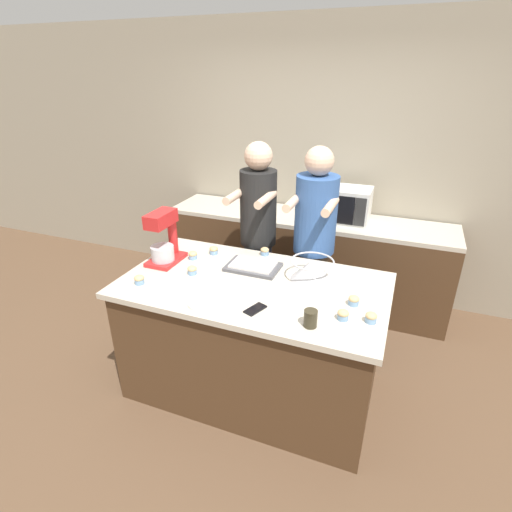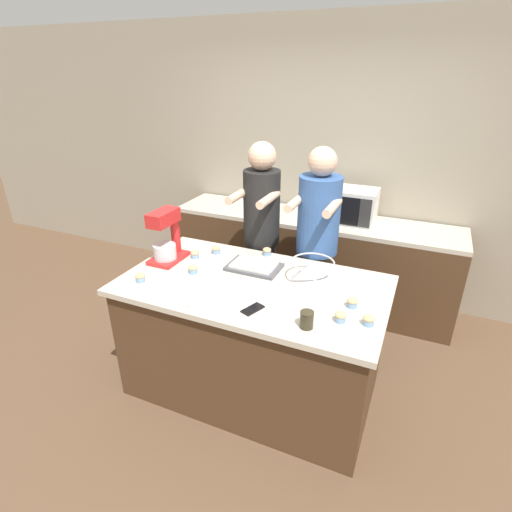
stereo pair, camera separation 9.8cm
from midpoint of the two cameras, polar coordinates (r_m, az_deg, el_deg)
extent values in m
plane|color=brown|center=(3.26, 0.53, -17.90)|extent=(16.00, 16.00, 0.00)
cube|color=gray|center=(4.18, 10.58, 12.64)|extent=(10.00, 0.06, 2.70)
cube|color=#4C331E|center=(2.98, 0.56, -11.82)|extent=(1.73, 0.95, 0.86)
cube|color=beige|center=(2.73, 0.60, -4.22)|extent=(1.80, 1.01, 0.04)
cube|color=#4C331E|center=(4.15, 8.42, -0.69)|extent=(2.80, 0.60, 0.87)
cube|color=beige|center=(3.98, 8.83, 5.22)|extent=(2.80, 0.60, 0.04)
cylinder|color=#33384C|center=(3.58, 1.53, -4.62)|extent=(0.23, 0.23, 0.89)
cylinder|color=black|center=(3.28, 1.68, 6.89)|extent=(0.30, 0.30, 0.61)
sphere|color=#DBB293|center=(3.17, 1.78, 14.09)|extent=(0.22, 0.22, 0.22)
cylinder|color=#DBB293|center=(3.14, -1.65, 8.66)|extent=(0.06, 0.34, 0.06)
cylinder|color=#DBB293|center=(3.04, 2.73, 8.11)|extent=(0.06, 0.34, 0.06)
cylinder|color=brown|center=(3.46, 8.93, -6.12)|extent=(0.26, 0.26, 0.90)
cylinder|color=#335693|center=(3.14, 9.85, 5.73)|extent=(0.33, 0.33, 0.61)
sphere|color=#DBB293|center=(3.03, 10.43, 13.14)|extent=(0.22, 0.22, 0.22)
cylinder|color=#DBB293|center=(2.97, 6.58, 7.61)|extent=(0.06, 0.34, 0.06)
cylinder|color=#DBB293|center=(2.91, 11.84, 6.83)|extent=(0.06, 0.34, 0.06)
cube|color=red|center=(3.10, -11.48, -0.29)|extent=(0.20, 0.30, 0.03)
cylinder|color=red|center=(3.13, -10.53, 2.99)|extent=(0.07, 0.07, 0.27)
cube|color=red|center=(2.97, -12.19, 5.39)|extent=(0.13, 0.26, 0.10)
cylinder|color=#BCBCC1|center=(3.05, -11.99, 0.62)|extent=(0.17, 0.17, 0.11)
cone|color=#BCBCC1|center=(2.75, 9.05, -2.16)|extent=(0.29, 0.29, 0.14)
torus|color=#BCBCC1|center=(2.72, 9.14, -0.88)|extent=(0.30, 0.30, 0.01)
cube|color=#4C4C51|center=(2.91, 0.68, -1.59)|extent=(0.38, 0.25, 0.02)
cube|color=white|center=(2.90, 0.68, -1.23)|extent=(0.31, 0.20, 0.02)
cube|color=silver|center=(3.85, 13.98, 6.97)|extent=(0.48, 0.33, 0.32)
cube|color=black|center=(3.70, 12.83, 6.35)|extent=(0.32, 0.01, 0.26)
cube|color=#2D2D2D|center=(3.67, 16.10, 5.82)|extent=(0.10, 0.01, 0.26)
cube|color=black|center=(2.43, 0.69, -7.60)|extent=(0.12, 0.16, 0.01)
cube|color=black|center=(2.43, 0.69, -7.49)|extent=(0.10, 0.14, 0.00)
cylinder|color=#332D1E|center=(2.28, 8.50, -8.99)|extent=(0.08, 0.08, 0.10)
cylinder|color=white|center=(2.51, -6.89, -6.59)|extent=(0.17, 0.17, 0.02)
cylinder|color=#759EC6|center=(3.12, 2.46, 0.41)|extent=(0.06, 0.06, 0.03)
ellipsoid|color=tan|center=(3.11, 2.47, 0.86)|extent=(0.07, 0.07, 0.04)
cylinder|color=#759EC6|center=(3.16, -4.83, 0.66)|extent=(0.06, 0.06, 0.03)
ellipsoid|color=tan|center=(3.15, -4.85, 1.11)|extent=(0.07, 0.07, 0.04)
cylinder|color=#759EC6|center=(2.83, -15.22, -3.24)|extent=(0.06, 0.06, 0.03)
ellipsoid|color=tan|center=(2.82, -15.28, -2.77)|extent=(0.07, 0.07, 0.04)
cylinder|color=#759EC6|center=(2.38, 13.09, -8.76)|extent=(0.06, 0.06, 0.03)
ellipsoid|color=tan|center=(2.37, 13.15, -8.22)|extent=(0.07, 0.07, 0.04)
cylinder|color=#759EC6|center=(2.53, 14.66, -6.74)|extent=(0.06, 0.06, 0.03)
ellipsoid|color=tan|center=(2.52, 14.73, -6.22)|extent=(0.07, 0.07, 0.04)
cylinder|color=#759EC6|center=(3.10, -7.80, 0.00)|extent=(0.06, 0.06, 0.03)
ellipsoid|color=tan|center=(3.09, -7.83, 0.45)|extent=(0.07, 0.07, 0.04)
cylinder|color=#759EC6|center=(2.87, -8.01, -2.13)|extent=(0.06, 0.06, 0.03)
ellipsoid|color=tan|center=(2.86, -8.04, -1.65)|extent=(0.07, 0.07, 0.04)
cylinder|color=#759EC6|center=(2.40, 16.89, -9.06)|extent=(0.06, 0.06, 0.03)
ellipsoid|color=tan|center=(2.38, 16.97, -8.53)|extent=(0.07, 0.07, 0.04)
cylinder|color=#759EC6|center=(3.32, -10.48, 1.54)|extent=(0.06, 0.06, 0.03)
ellipsoid|color=tan|center=(3.31, -10.51, 1.96)|extent=(0.07, 0.07, 0.04)
camera|label=1|loc=(0.05, -88.95, 0.49)|focal=28.00mm
camera|label=2|loc=(0.05, 91.05, -0.49)|focal=28.00mm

